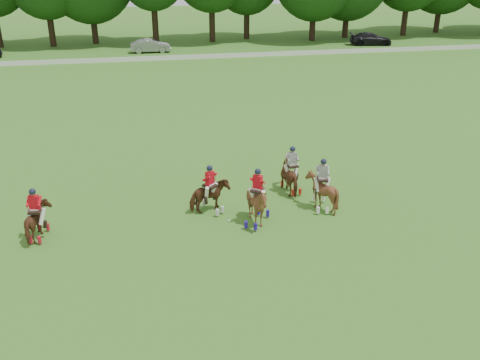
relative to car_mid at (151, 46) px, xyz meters
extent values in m
plane|color=#366E1F|center=(0.87, -42.50, -0.70)|extent=(180.00, 180.00, 0.00)
cylinder|color=black|center=(-10.76, 5.99, 1.63)|extent=(0.70, 0.70, 4.64)
cylinder|color=black|center=(-6.11, 7.02, 1.46)|extent=(0.70, 0.70, 4.31)
cylinder|color=black|center=(0.84, 5.50, 1.92)|extent=(0.70, 0.70, 5.24)
cylinder|color=black|center=(7.50, 5.74, 1.90)|extent=(0.70, 0.70, 5.19)
cylinder|color=black|center=(11.93, 7.12, 1.55)|extent=(0.70, 0.70, 4.48)
cylinder|color=black|center=(19.41, 4.32, 1.41)|extent=(0.70, 0.70, 4.21)
cylinder|color=black|center=(24.12, 5.67, 1.34)|extent=(0.70, 0.70, 4.07)
cylinder|color=black|center=(32.03, 5.88, 1.70)|extent=(0.70, 0.70, 4.79)
cylinder|color=black|center=(37.47, 7.42, 1.53)|extent=(0.70, 0.70, 4.44)
cube|color=white|center=(0.87, -4.50, -0.48)|extent=(120.00, 0.10, 0.44)
imported|color=gray|center=(0.00, 0.00, 0.00)|extent=(4.22, 1.47, 1.39)
imported|color=black|center=(25.06, 0.00, 0.00)|extent=(5.02, 2.68, 1.38)
imported|color=#4F2815|center=(-5.79, -39.28, 0.01)|extent=(1.03, 1.77, 1.41)
cube|color=black|center=(-5.79, -39.28, 0.52)|extent=(0.53, 0.63, 0.08)
cylinder|color=tan|center=(-6.09, -39.23, 0.44)|extent=(0.07, 0.21, 1.29)
imported|color=#4F2815|center=(1.13, -38.31, 0.03)|extent=(1.89, 1.87, 1.44)
cube|color=black|center=(1.13, -38.31, 0.56)|extent=(0.70, 0.71, 0.08)
cylinder|color=tan|center=(1.35, -38.11, 0.48)|extent=(0.16, 0.18, 1.29)
imported|color=#4F2815|center=(2.88, -39.71, 0.19)|extent=(2.10, 2.14, 1.77)
cube|color=black|center=(2.88, -39.71, 0.84)|extent=(0.68, 0.71, 0.08)
cylinder|color=tan|center=(3.12, -39.89, 0.76)|extent=(0.15, 0.19, 1.29)
imported|color=#4F2815|center=(5.12, -36.95, 0.07)|extent=(1.15, 1.94, 1.53)
cube|color=black|center=(5.12, -36.95, 0.63)|extent=(0.54, 0.63, 0.08)
cylinder|color=tan|center=(4.82, -37.01, 0.55)|extent=(0.07, 0.21, 1.29)
imported|color=#4F2815|center=(5.91, -38.88, 0.12)|extent=(1.57, 1.70, 1.63)
cube|color=black|center=(5.91, -38.88, 0.72)|extent=(0.54, 0.63, 0.08)
cylinder|color=tan|center=(5.62, -38.82, 0.64)|extent=(0.07, 0.21, 1.29)
sphere|color=white|center=(1.77, -39.34, -0.65)|extent=(0.09, 0.09, 0.09)
camera|label=1|loc=(-1.49, -58.79, 9.91)|focal=40.00mm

